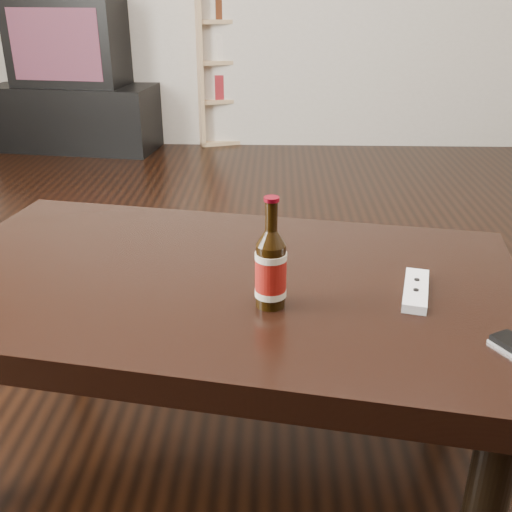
{
  "coord_description": "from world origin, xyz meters",
  "views": [
    {
      "loc": [
        0.33,
        -1.49,
        1.12
      ],
      "look_at": [
        0.3,
        -0.4,
        0.62
      ],
      "focal_mm": 42.0,
      "sensor_mm": 36.0,
      "label": 1
    }
  ],
  "objects_px": {
    "beer_bottle": "(271,269)",
    "remote": "(416,290)",
    "tv_stand": "(80,116)",
    "bookshelf": "(236,57)",
    "coffee_table": "(218,300)",
    "tv": "(71,42)"
  },
  "relations": [
    {
      "from": "tv",
      "to": "coffee_table",
      "type": "relative_size",
      "value": 0.56
    },
    {
      "from": "beer_bottle",
      "to": "bookshelf",
      "type": "bearing_deg",
      "value": 94.69
    },
    {
      "from": "tv_stand",
      "to": "beer_bottle",
      "type": "bearing_deg",
      "value": -58.71
    },
    {
      "from": "tv",
      "to": "remote",
      "type": "xyz_separation_m",
      "value": [
        1.75,
        -3.24,
        -0.23
      ]
    },
    {
      "from": "tv_stand",
      "to": "coffee_table",
      "type": "height_order",
      "value": "coffee_table"
    },
    {
      "from": "tv_stand",
      "to": "remote",
      "type": "xyz_separation_m",
      "value": [
        1.75,
        -3.24,
        0.29
      ]
    },
    {
      "from": "coffee_table",
      "to": "remote",
      "type": "height_order",
      "value": "remote"
    },
    {
      "from": "remote",
      "to": "coffee_table",
      "type": "bearing_deg",
      "value": -176.86
    },
    {
      "from": "tv_stand",
      "to": "coffee_table",
      "type": "xyz_separation_m",
      "value": [
        1.31,
        -3.16,
        0.21
      ]
    },
    {
      "from": "coffee_table",
      "to": "tv_stand",
      "type": "bearing_deg",
      "value": 112.54
    },
    {
      "from": "bookshelf",
      "to": "tv_stand",
      "type": "bearing_deg",
      "value": 174.6
    },
    {
      "from": "remote",
      "to": "tv_stand",
      "type": "bearing_deg",
      "value": 132.27
    },
    {
      "from": "beer_bottle",
      "to": "remote",
      "type": "height_order",
      "value": "beer_bottle"
    },
    {
      "from": "beer_bottle",
      "to": "tv",
      "type": "bearing_deg",
      "value": 113.51
    },
    {
      "from": "coffee_table",
      "to": "remote",
      "type": "bearing_deg",
      "value": -10.82
    },
    {
      "from": "coffee_table",
      "to": "beer_bottle",
      "type": "height_order",
      "value": "beer_bottle"
    },
    {
      "from": "tv",
      "to": "coffee_table",
      "type": "xyz_separation_m",
      "value": [
        1.31,
        -3.16,
        -0.3
      ]
    },
    {
      "from": "tv_stand",
      "to": "coffee_table",
      "type": "bearing_deg",
      "value": -59.67
    },
    {
      "from": "tv_stand",
      "to": "tv",
      "type": "height_order",
      "value": "tv"
    },
    {
      "from": "tv",
      "to": "tv_stand",
      "type": "bearing_deg",
      "value": 90.0
    },
    {
      "from": "bookshelf",
      "to": "beer_bottle",
      "type": "distance_m",
      "value": 3.58
    },
    {
      "from": "bookshelf",
      "to": "coffee_table",
      "type": "height_order",
      "value": "bookshelf"
    }
  ]
}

